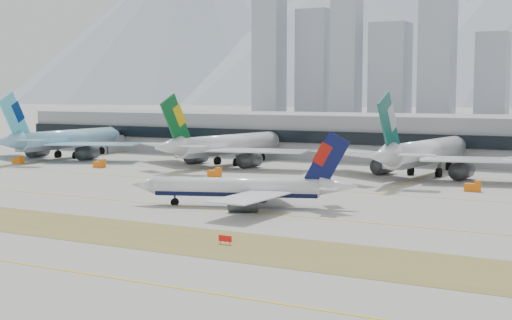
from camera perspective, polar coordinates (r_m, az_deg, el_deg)
The scene contains 12 objects.
ground at distance 145.68m, azimuth -4.16°, elevation -3.49°, with size 3000.00×3000.00×0.00m, color gray.
taxiing_airliner at distance 140.54m, azimuth -0.92°, elevation -2.28°, with size 43.76×37.07×15.25m.
widebody_korean at distance 253.13m, azimuth -15.09°, elevation 1.52°, with size 65.03×63.53×23.18m.
widebody_eva at distance 221.02m, azimuth -2.52°, elevation 1.12°, with size 62.65×61.88×22.57m.
widebody_cathay at distance 196.25m, azimuth 13.25°, elevation 0.49°, with size 64.72×63.74×23.22m.
terminal at distance 249.13m, azimuth 10.08°, elevation 1.87°, with size 280.00×43.10×15.00m.
hold_sign_right at distance 106.40m, azimuth -2.49°, elevation -6.31°, with size 2.20×0.15×1.35m.
gse_a at distance 237.96m, azimuth -18.47°, elevation -0.04°, with size 3.55×2.00×2.60m.
gse_b at distance 191.14m, azimuth -3.29°, elevation -1.04°, with size 3.55×2.00×2.60m.
gse_extra at distance 219.57m, azimuth -12.39°, elevation -0.33°, with size 3.55×2.00×2.60m.
gse_c at distance 170.23m, azimuth 16.99°, elevation -2.07°, with size 3.55×2.00×2.60m.
city_skyline at distance 604.32m, azimuth 10.50°, elevation 7.90°, with size 342.00×49.80×140.00m.
Camera 1 is at (76.96, -121.64, 22.45)m, focal length 50.00 mm.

